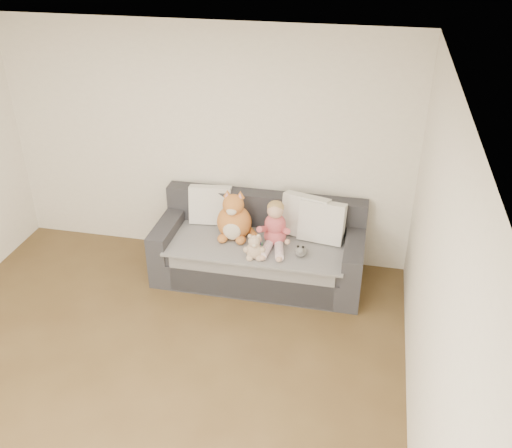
{
  "coord_description": "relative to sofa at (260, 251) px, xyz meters",
  "views": [
    {
      "loc": [
        1.74,
        -3.03,
        3.6
      ],
      "look_at": [
        0.69,
        1.87,
        0.75
      ],
      "focal_mm": 40.0,
      "sensor_mm": 36.0,
      "label": 1
    }
  ],
  "objects": [
    {
      "name": "plush_cow",
      "position": [
        0.48,
        -0.26,
        0.23
      ],
      "size": [
        0.13,
        0.19,
        0.16
      ],
      "rotation": [
        0.0,
        0.0,
        0.02
      ],
      "color": "white",
      "rests_on": "sofa"
    },
    {
      "name": "toddler",
      "position": [
        0.18,
        -0.1,
        0.37
      ],
      "size": [
        0.35,
        0.5,
        0.49
      ],
      "rotation": [
        0.0,
        0.0,
        0.06
      ],
      "color": "#CD5748",
      "rests_on": "sofa"
    },
    {
      "name": "cushion_left",
      "position": [
        -0.6,
        0.24,
        0.37
      ],
      "size": [
        0.48,
        0.26,
        0.44
      ],
      "rotation": [
        0.0,
        0.0,
        0.12
      ],
      "color": "silver",
      "rests_on": "sofa"
    },
    {
      "name": "plush_cat",
      "position": [
        -0.27,
        -0.03,
        0.37
      ],
      "size": [
        0.45,
        0.39,
        0.57
      ],
      "rotation": [
        0.0,
        0.0,
        0.04
      ],
      "color": "#B16427",
      "rests_on": "sofa"
    },
    {
      "name": "cushion_right_front",
      "position": [
        0.64,
        0.1,
        0.38
      ],
      "size": [
        0.5,
        0.28,
        0.45
      ],
      "rotation": [
        0.0,
        0.0,
        -0.15
      ],
      "color": "silver",
      "rests_on": "sofa"
    },
    {
      "name": "room_shell",
      "position": [
        -0.69,
        -1.64,
        0.99
      ],
      "size": [
        5.0,
        5.0,
        5.0
      ],
      "color": "brown",
      "rests_on": "ground"
    },
    {
      "name": "sofa",
      "position": [
        0.0,
        0.0,
        0.0
      ],
      "size": [
        2.2,
        0.94,
        0.85
      ],
      "color": "#292A2F",
      "rests_on": "ground"
    },
    {
      "name": "teddy_bear",
      "position": [
        0.03,
        -0.39,
        0.27
      ],
      "size": [
        0.22,
        0.17,
        0.28
      ],
      "rotation": [
        0.0,
        0.0,
        0.2
      ],
      "color": "tan",
      "rests_on": "sofa"
    },
    {
      "name": "cushion_right_back",
      "position": [
        0.45,
        0.17,
        0.39
      ],
      "size": [
        0.53,
        0.34,
        0.47
      ],
      "rotation": [
        0.0,
        0.0,
        -0.27
      ],
      "color": "silver",
      "rests_on": "sofa"
    },
    {
      "name": "sippy_cup",
      "position": [
        0.03,
        -0.2,
        0.22
      ],
      "size": [
        0.09,
        0.07,
        0.1
      ],
      "rotation": [
        0.0,
        0.0,
        -0.15
      ],
      "color": "#41348F",
      "rests_on": "sofa"
    }
  ]
}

